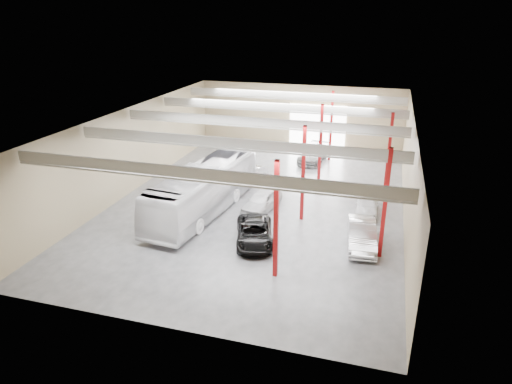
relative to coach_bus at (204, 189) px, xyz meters
The scene contains 8 objects.
depot_shell 5.77m from the coach_bus, 41.40° to the left, with size 22.12×32.12×7.06m.
coach_bus is the anchor object (origin of this frame).
black_sedan 6.38m from the coach_bus, 36.66° to the right, with size 2.36×5.12×1.42m, color black.
car_row_a 4.46m from the coach_bus, 19.63° to the left, with size 1.80×4.48×1.53m, color silver.
car_row_b 6.91m from the coach_bus, 77.29° to the left, with size 1.56×4.47×1.47m, color #B7B6BB.
car_row_c 15.85m from the coach_bus, 68.55° to the left, with size 2.16×5.30×1.54m, color slate.
car_right_near 12.06m from the coach_bus, 10.99° to the right, with size 1.71×4.91×1.62m, color #B5B4B9.
car_right_far 12.27m from the coach_bus, 15.02° to the left, with size 1.64×4.08×1.39m, color silver.
Camera 1 is at (9.07, -32.10, 14.21)m, focal length 32.00 mm.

